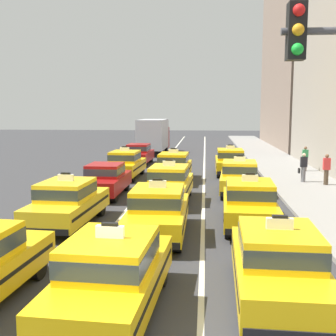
{
  "coord_description": "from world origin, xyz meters",
  "views": [
    {
      "loc": [
        1.64,
        -6.77,
        4.15
      ],
      "look_at": [
        -0.17,
        13.94,
        1.3
      ],
      "focal_mm": 45.44,
      "sensor_mm": 36.0,
      "label": 1
    }
  ],
  "objects_px": {
    "sedan_left_fifth": "(139,154)",
    "taxi_right_third": "(239,177)",
    "taxi_right_nearest": "(277,263)",
    "pedestrian_mid_block": "(326,169)",
    "pedestrian_by_storefront": "(305,159)",
    "box_truck_left_sixth": "(154,135)",
    "taxi_right_fourth": "(230,161)",
    "taxi_center_nearest": "(112,274)",
    "pedestrian_trailing": "(303,168)",
    "taxi_right_second": "(249,203)",
    "taxi_center_fourth": "(174,166)",
    "taxi_left_fourth": "(125,164)",
    "taxi_center_second": "(158,211)",
    "sedan_left_third": "(106,179)",
    "taxi_left_second": "(68,202)",
    "taxi_center_third": "(169,183)"
  },
  "relations": [
    {
      "from": "sedan_left_fifth",
      "to": "taxi_right_third",
      "type": "xyz_separation_m",
      "value": [
        6.74,
        -11.0,
        0.03
      ]
    },
    {
      "from": "pedestrian_trailing",
      "to": "pedestrian_by_storefront",
      "type": "bearing_deg",
      "value": 76.15
    },
    {
      "from": "sedan_left_fifth",
      "to": "taxi_right_third",
      "type": "relative_size",
      "value": 0.93
    },
    {
      "from": "sedan_left_third",
      "to": "taxi_right_third",
      "type": "bearing_deg",
      "value": 8.63
    },
    {
      "from": "sedan_left_fifth",
      "to": "pedestrian_mid_block",
      "type": "relative_size",
      "value": 2.62
    },
    {
      "from": "taxi_left_second",
      "to": "box_truck_left_sixth",
      "type": "height_order",
      "value": "box_truck_left_sixth"
    },
    {
      "from": "taxi_left_second",
      "to": "pedestrian_mid_block",
      "type": "xyz_separation_m",
      "value": [
        11.39,
        8.66,
        0.11
      ]
    },
    {
      "from": "taxi_left_second",
      "to": "sedan_left_fifth",
      "type": "height_order",
      "value": "taxi_left_second"
    },
    {
      "from": "sedan_left_fifth",
      "to": "taxi_center_second",
      "type": "xyz_separation_m",
      "value": [
        3.53,
        -18.41,
        0.03
      ]
    },
    {
      "from": "taxi_left_second",
      "to": "box_truck_left_sixth",
      "type": "xyz_separation_m",
      "value": [
        0.08,
        25.35,
        0.9
      ]
    },
    {
      "from": "taxi_left_fourth",
      "to": "taxi_right_fourth",
      "type": "distance_m",
      "value": 6.74
    },
    {
      "from": "taxi_center_nearest",
      "to": "pedestrian_by_storefront",
      "type": "height_order",
      "value": "taxi_center_nearest"
    },
    {
      "from": "sedan_left_fifth",
      "to": "taxi_center_second",
      "type": "distance_m",
      "value": 18.74
    },
    {
      "from": "taxi_left_second",
      "to": "taxi_center_fourth",
      "type": "relative_size",
      "value": 1.0
    },
    {
      "from": "pedestrian_by_storefront",
      "to": "taxi_left_fourth",
      "type": "bearing_deg",
      "value": -165.37
    },
    {
      "from": "pedestrian_mid_block",
      "to": "taxi_right_second",
      "type": "bearing_deg",
      "value": -120.9
    },
    {
      "from": "taxi_center_nearest",
      "to": "pedestrian_mid_block",
      "type": "relative_size",
      "value": 2.8
    },
    {
      "from": "sedan_left_fifth",
      "to": "taxi_right_fourth",
      "type": "xyz_separation_m",
      "value": [
        6.64,
        -4.52,
        0.03
      ]
    },
    {
      "from": "sedan_left_fifth",
      "to": "taxi_right_third",
      "type": "distance_m",
      "value": 12.9
    },
    {
      "from": "taxi_center_fourth",
      "to": "taxi_right_second",
      "type": "height_order",
      "value": "same"
    },
    {
      "from": "sedan_left_third",
      "to": "taxi_center_nearest",
      "type": "relative_size",
      "value": 0.93
    },
    {
      "from": "taxi_center_third",
      "to": "taxi_right_third",
      "type": "distance_m",
      "value": 3.89
    },
    {
      "from": "sedan_left_third",
      "to": "pedestrian_by_storefront",
      "type": "relative_size",
      "value": 2.67
    },
    {
      "from": "pedestrian_mid_block",
      "to": "pedestrian_by_storefront",
      "type": "height_order",
      "value": "pedestrian_mid_block"
    },
    {
      "from": "sedan_left_fifth",
      "to": "pedestrian_by_storefront",
      "type": "height_order",
      "value": "pedestrian_by_storefront"
    },
    {
      "from": "taxi_right_nearest",
      "to": "pedestrian_trailing",
      "type": "bearing_deg",
      "value": 75.51
    },
    {
      "from": "taxi_center_third",
      "to": "taxi_left_fourth",
      "type": "bearing_deg",
      "value": 116.16
    },
    {
      "from": "taxi_left_fourth",
      "to": "pedestrian_mid_block",
      "type": "height_order",
      "value": "taxi_left_fourth"
    },
    {
      "from": "taxi_left_fourth",
      "to": "taxi_center_fourth",
      "type": "relative_size",
      "value": 1.0
    },
    {
      "from": "box_truck_left_sixth",
      "to": "taxi_right_second",
      "type": "xyz_separation_m",
      "value": [
        6.4,
        -24.9,
        -0.9
      ]
    },
    {
      "from": "taxi_center_fourth",
      "to": "pedestrian_mid_block",
      "type": "xyz_separation_m",
      "value": [
        8.32,
        -1.32,
        0.11
      ]
    },
    {
      "from": "taxi_right_second",
      "to": "pedestrian_trailing",
      "type": "height_order",
      "value": "taxi_right_second"
    },
    {
      "from": "taxi_left_fourth",
      "to": "taxi_center_third",
      "type": "height_order",
      "value": "same"
    },
    {
      "from": "taxi_right_fourth",
      "to": "pedestrian_mid_block",
      "type": "height_order",
      "value": "taxi_right_fourth"
    },
    {
      "from": "pedestrian_by_storefront",
      "to": "box_truck_left_sixth",
      "type": "bearing_deg",
      "value": 134.96
    },
    {
      "from": "taxi_right_third",
      "to": "taxi_left_second",
      "type": "bearing_deg",
      "value": -135.96
    },
    {
      "from": "taxi_center_nearest",
      "to": "taxi_center_second",
      "type": "height_order",
      "value": "same"
    },
    {
      "from": "taxi_center_second",
      "to": "taxi_right_second",
      "type": "xyz_separation_m",
      "value": [
        3.1,
        1.49,
        0.0
      ]
    },
    {
      "from": "taxi_right_second",
      "to": "taxi_right_fourth",
      "type": "xyz_separation_m",
      "value": [
        0.02,
        12.39,
        0.0
      ]
    },
    {
      "from": "taxi_center_nearest",
      "to": "pedestrian_trailing",
      "type": "relative_size",
      "value": 2.88
    },
    {
      "from": "taxi_center_fourth",
      "to": "taxi_right_nearest",
      "type": "bearing_deg",
      "value": -77.66
    },
    {
      "from": "box_truck_left_sixth",
      "to": "pedestrian_mid_block",
      "type": "height_order",
      "value": "box_truck_left_sixth"
    },
    {
      "from": "sedan_left_third",
      "to": "pedestrian_mid_block",
      "type": "distance_m",
      "value": 11.75
    },
    {
      "from": "sedan_left_fifth",
      "to": "taxi_right_nearest",
      "type": "height_order",
      "value": "taxi_right_nearest"
    },
    {
      "from": "sedan_left_fifth",
      "to": "box_truck_left_sixth",
      "type": "distance_m",
      "value": 8.04
    },
    {
      "from": "taxi_right_second",
      "to": "pedestrian_mid_block",
      "type": "bearing_deg",
      "value": 59.1
    },
    {
      "from": "taxi_left_second",
      "to": "taxi_left_fourth",
      "type": "distance_m",
      "value": 10.96
    },
    {
      "from": "taxi_right_nearest",
      "to": "pedestrian_mid_block",
      "type": "relative_size",
      "value": 2.78
    },
    {
      "from": "taxi_right_fourth",
      "to": "pedestrian_trailing",
      "type": "distance_m",
      "value": 5.11
    },
    {
      "from": "taxi_right_nearest",
      "to": "pedestrian_by_storefront",
      "type": "relative_size",
      "value": 2.85
    }
  ]
}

